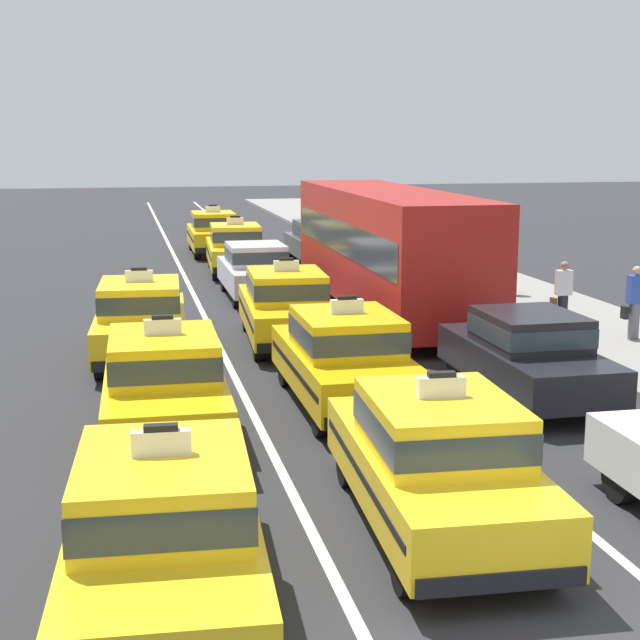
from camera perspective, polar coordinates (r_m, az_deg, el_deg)
lane_stripe_left_center at (r=26.81m, az=-7.57°, el=1.23°), size 0.14×80.00×0.01m
lane_stripe_center_right at (r=27.25m, az=-0.85°, el=1.49°), size 0.14×80.00×0.01m
sidewalk_curb at (r=24.37m, az=14.56°, el=0.14°), size 4.00×90.00×0.15m
taxi_left_nearest at (r=9.35m, az=-9.48°, el=-12.46°), size 2.06×4.65×1.96m
taxi_left_second at (r=14.52m, az=-9.49°, el=-3.82°), size 1.91×4.60×1.96m
taxi_left_third at (r=19.69m, az=-10.89°, el=0.09°), size 2.05×4.65×1.96m
taxi_center_nearest at (r=11.15m, az=7.16°, el=-8.42°), size 2.01×4.64×1.96m
taxi_center_second at (r=15.98m, az=1.54°, el=-2.28°), size 1.82×4.56×1.96m
taxi_center_third at (r=20.85m, az=-2.09°, el=0.91°), size 2.06×4.65×1.96m
sedan_center_fourth at (r=26.79m, az=-3.95°, el=3.13°), size 1.76×4.30×1.58m
taxi_center_fifth at (r=31.78m, az=-5.20°, el=4.44°), size 2.05×4.65×1.96m
taxi_center_sixth at (r=37.04m, az=-6.55°, el=5.37°), size 1.89×4.59×1.96m
sedan_right_second at (r=16.83m, az=12.56°, el=-1.97°), size 1.79×4.31×1.58m
bus_right_third at (r=24.59m, az=4.07°, el=4.68°), size 2.63×11.23×3.22m
sedan_right_fourth at (r=33.93m, az=-0.12°, el=4.86°), size 1.77×4.31×1.58m
pedestrian_near_crosswalk at (r=22.52m, az=14.61°, el=1.49°), size 0.47×0.24×1.59m
pedestrian_by_storefront at (r=21.80m, az=18.67°, el=1.01°), size 0.47×0.24×1.64m
pedestrian_far_corner at (r=27.06m, az=11.28°, el=3.29°), size 0.36×0.24×1.63m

